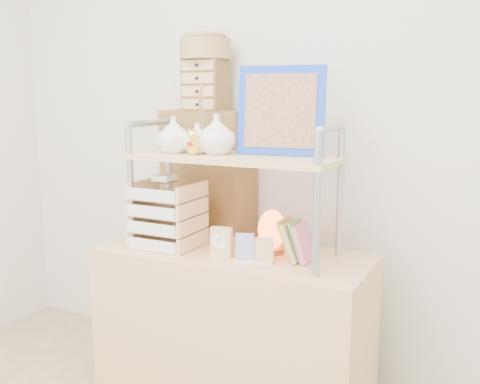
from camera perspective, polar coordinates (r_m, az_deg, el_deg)
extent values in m
cube|color=silver|center=(2.71, 4.16, 7.62)|extent=(3.40, 0.02, 2.60)
cube|color=tan|center=(2.49, -0.75, -14.66)|extent=(1.20, 0.50, 0.75)
cube|color=brown|center=(2.84, -3.29, -5.02)|extent=(0.46, 0.25, 1.35)
cylinder|color=#959BA2|center=(2.40, -11.60, 0.50)|extent=(0.03, 0.03, 0.55)
cylinder|color=#959BA2|center=(2.64, -7.56, 1.48)|extent=(0.03, 0.03, 0.55)
cylinder|color=#959BA2|center=(2.49, -9.67, 7.28)|extent=(0.03, 0.30, 0.03)
cylinder|color=#959BA2|center=(1.99, 8.20, -1.38)|extent=(0.03, 0.03, 0.55)
cylinder|color=#959BA2|center=(2.27, 10.65, -0.02)|extent=(0.03, 0.03, 0.55)
cylinder|color=#959BA2|center=(2.10, 9.73, 6.75)|extent=(0.03, 0.30, 0.03)
cube|color=tan|center=(2.27, -0.80, 3.63)|extent=(0.90, 0.34, 0.02)
imported|color=white|center=(2.39, -7.07, 6.07)|extent=(0.15, 0.15, 0.16)
imported|color=white|center=(2.35, -4.59, 5.73)|extent=(0.13, 0.13, 0.13)
imported|color=white|center=(2.32, -2.51, 6.18)|extent=(0.17, 0.17, 0.17)
cylinder|color=#233A9B|center=(2.48, -4.02, 5.57)|extent=(0.07, 0.07, 0.10)
cube|color=#143ABE|center=(2.27, 4.36, 8.63)|extent=(0.38, 0.10, 0.38)
cube|color=brown|center=(2.26, 4.26, 8.63)|extent=(0.31, 0.07, 0.31)
cube|color=#DE618B|center=(2.20, 6.81, -5.29)|extent=(0.07, 0.12, 0.17)
cube|color=#6BA351|center=(2.23, 6.45, -5.10)|extent=(0.07, 0.12, 0.17)
cube|color=tan|center=(2.22, 5.74, -5.16)|extent=(0.08, 0.13, 0.16)
cube|color=#BE862C|center=(2.24, 5.40, -4.97)|extent=(0.08, 0.14, 0.16)
cube|color=#D8B381|center=(2.47, -7.65, -5.51)|extent=(0.27, 0.25, 0.01)
cube|color=white|center=(2.37, -9.37, -5.63)|extent=(0.25, 0.01, 0.05)
cube|color=#D8B381|center=(2.45, -7.69, -3.84)|extent=(0.27, 0.25, 0.01)
cube|color=white|center=(2.35, -9.42, -3.88)|extent=(0.25, 0.01, 0.05)
cube|color=#D8B381|center=(2.43, -7.73, -2.14)|extent=(0.27, 0.25, 0.01)
cube|color=white|center=(2.33, -9.47, -2.11)|extent=(0.25, 0.01, 0.05)
cube|color=#D8B381|center=(2.42, -7.77, -0.42)|extent=(0.27, 0.25, 0.01)
cube|color=white|center=(2.31, -9.53, -0.31)|extent=(0.25, 0.01, 0.05)
cube|color=beige|center=(2.39, -8.09, 1.47)|extent=(0.08, 0.08, 0.03)
cylinder|color=brown|center=(2.34, 3.38, -6.20)|extent=(0.11, 0.11, 0.02)
ellipsoid|color=#FF4D1E|center=(2.31, 3.41, -3.93)|extent=(0.13, 0.12, 0.17)
cube|color=tan|center=(2.27, -1.99, -5.34)|extent=(0.10, 0.05, 0.13)
cylinder|color=white|center=(2.25, -2.24, -5.34)|extent=(0.06, 0.02, 0.06)
cube|color=white|center=(2.20, 1.40, -7.42)|extent=(0.17, 0.09, 0.01)
cube|color=navy|center=(2.21, 0.51, -5.79)|extent=(0.08, 0.05, 0.11)
cube|color=tan|center=(2.18, 2.61, -6.13)|extent=(0.08, 0.04, 0.10)
cube|color=brown|center=(2.73, -3.68, 11.32)|extent=(0.20, 0.15, 0.25)
cube|color=tan|center=(2.66, -4.52, 9.32)|extent=(0.18, 0.01, 0.05)
cube|color=tan|center=(2.66, -4.54, 10.66)|extent=(0.18, 0.01, 0.05)
cube|color=tan|center=(2.66, -4.56, 12.01)|extent=(0.18, 0.01, 0.05)
cube|color=tan|center=(2.66, -4.58, 13.35)|extent=(0.18, 0.01, 0.05)
cylinder|color=olive|center=(2.74, -3.72, 14.98)|extent=(0.25, 0.25, 0.10)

